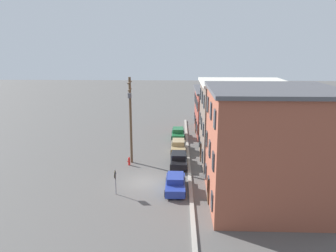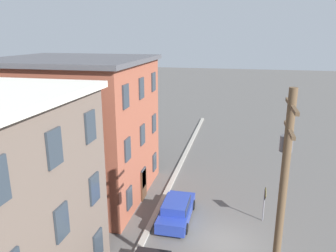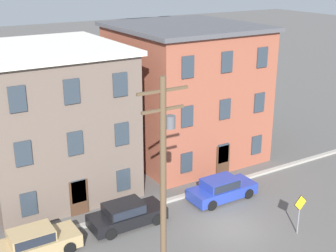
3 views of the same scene
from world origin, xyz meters
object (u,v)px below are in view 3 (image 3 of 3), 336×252
utility_pole (164,175)px  car_blue (221,188)px  car_tan (34,241)px  car_black (126,214)px  caution_sign (300,208)px

utility_pole → car_blue: bearing=35.2°
utility_pole → car_tan: bearing=129.5°
car_tan → car_blue: same height
car_tan → car_blue: (11.85, -0.22, 0.00)m
car_tan → car_black: size_ratio=1.00×
car_black → caution_sign: (7.70, -5.73, 0.82)m
car_blue → utility_pole: (-7.37, -5.20, 4.81)m
car_blue → car_black: bearing=177.5°
car_black → car_tan: bearing=-179.2°
car_tan → car_blue: size_ratio=1.00×
car_blue → caution_sign: caution_sign is taller
caution_sign → car_tan: bearing=156.4°
car_tan → car_black: (5.26, 0.07, 0.00)m
car_black → utility_pole: 7.34m
car_black → car_blue: bearing=-2.5°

